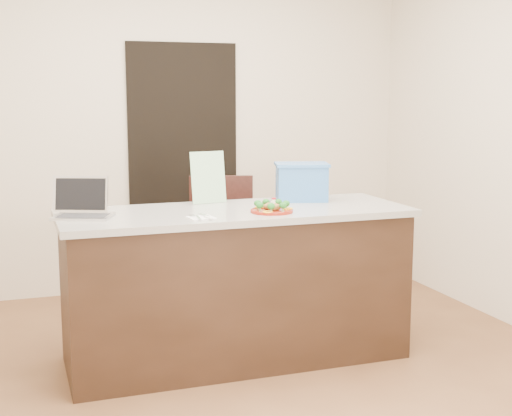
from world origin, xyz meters
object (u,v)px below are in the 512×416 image
object	(u,v)px
yogurt_bottle	(274,205)
blue_box	(302,182)
island	(236,284)
laptop	(82,206)
napkin	(201,218)
plate	(272,211)
chair	(226,240)

from	to	relation	value
yogurt_bottle	blue_box	distance (m)	0.44
island	laptop	distance (m)	1.02
napkin	laptop	bearing A→B (deg)	155.74
island	napkin	xyz separation A→B (m)	(-0.27, -0.23, 0.46)
plate	napkin	bearing A→B (deg)	-172.30
plate	laptop	distance (m)	1.07
laptop	plate	bearing A→B (deg)	10.03
yogurt_bottle	laptop	world-z (taller)	laptop
plate	yogurt_bottle	xyz separation A→B (m)	(0.04, 0.07, 0.02)
yogurt_bottle	napkin	bearing A→B (deg)	-165.22
plate	island	bearing A→B (deg)	134.77
yogurt_bottle	chair	size ratio (longest dim) A/B	0.07
yogurt_bottle	plate	bearing A→B (deg)	-119.77
napkin	blue_box	world-z (taller)	blue_box
blue_box	plate	bearing A→B (deg)	-117.27
yogurt_bottle	blue_box	size ratio (longest dim) A/B	0.19
island	napkin	world-z (taller)	napkin
napkin	blue_box	xyz separation A→B (m)	(0.77, 0.43, 0.12)
laptop	blue_box	size ratio (longest dim) A/B	0.96
blue_box	chair	world-z (taller)	blue_box
island	chair	distance (m)	0.77
island	yogurt_bottle	distance (m)	0.54
laptop	chair	distance (m)	1.32
napkin	chair	bearing A→B (deg)	66.07
napkin	yogurt_bottle	world-z (taller)	yogurt_bottle
island	blue_box	size ratio (longest dim) A/B	5.35
plate	napkin	xyz separation A→B (m)	(-0.44, -0.06, -0.01)
blue_box	laptop	bearing A→B (deg)	-158.35
napkin	chair	xyz separation A→B (m)	(0.43, 0.97, -0.34)
napkin	yogurt_bottle	distance (m)	0.49
island	blue_box	bearing A→B (deg)	21.63
island	laptop	xyz separation A→B (m)	(-0.88, 0.05, 0.52)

